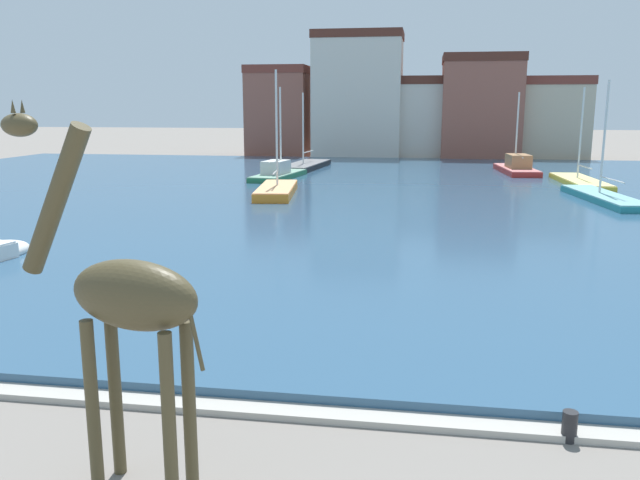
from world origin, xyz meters
name	(u,v)px	position (x,y,z in m)	size (l,w,h in m)	color
harbor_water	(406,197)	(0.00, 33.58, 0.14)	(77.58, 53.09, 0.29)	#2D5170
quay_edge_coping	(361,417)	(0.00, 6.78, 0.06)	(77.58, 0.50, 0.12)	#ADA89E
giraffe_statue	(125,301)	(-2.89, 4.35, 2.70)	(2.99, 1.17, 5.28)	#4C4228
sailboat_yellow	(576,182)	(10.78, 41.10, 0.33)	(2.41, 9.42, 6.37)	gold
sailboat_black	(303,168)	(-8.52, 47.10, 0.37)	(2.99, 9.75, 6.21)	black
sailboat_green	(281,175)	(-8.92, 41.00, 0.50)	(2.89, 7.83, 6.47)	#236B42
sailboat_orange	(278,191)	(-7.29, 32.80, 0.42)	(2.72, 7.75, 7.16)	orange
sailboat_teal	(597,198)	(10.23, 33.40, 0.35)	(2.90, 9.76, 6.53)	teal
sailboat_red	(515,169)	(7.73, 47.52, 0.54)	(2.69, 8.35, 6.20)	red
mooring_bollard	(569,426)	(3.32, 6.63, 0.25)	(0.24, 0.24, 0.50)	#232326
townhouse_narrow_midrow	(279,112)	(-14.04, 63.57, 4.61)	(6.22, 5.62, 9.20)	#8E5142
townhouse_corner_house	(358,96)	(-5.79, 62.74, 6.18)	(8.77, 5.81, 12.34)	beige
townhouse_wide_warehouse	(409,118)	(-0.73, 64.08, 4.03)	(8.87, 6.69, 8.03)	beige
townhouse_tall_gabled	(480,108)	(6.20, 62.96, 5.04)	(7.56, 6.74, 10.05)	#8E5142
townhouse_end_terrace	(549,119)	(12.93, 64.41, 3.99)	(6.82, 7.72, 7.94)	#C6B293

